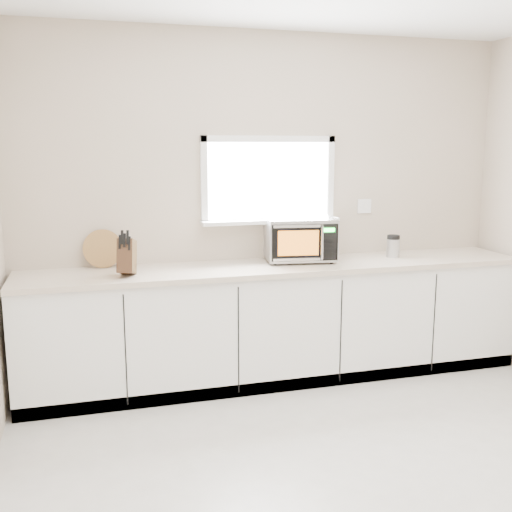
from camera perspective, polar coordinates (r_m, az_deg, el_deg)
name	(u,v)px	position (r m, az deg, el deg)	size (l,w,h in m)	color
ground	(376,494)	(3.48, 11.35, -21.35)	(4.00, 4.00, 0.00)	beige
back_wall	(268,203)	(4.84, 1.15, 5.02)	(4.00, 0.17, 2.70)	beige
cabinets	(278,324)	(4.74, 2.15, -6.49)	(3.92, 0.60, 0.88)	white
countertop	(279,267)	(4.62, 2.23, -1.06)	(3.92, 0.64, 0.04)	beige
microwave	(300,238)	(4.76, 4.19, 1.70)	(0.58, 0.50, 0.34)	black
knife_block	(127,256)	(4.29, -12.21, 0.01)	(0.16, 0.25, 0.33)	#443118
cutting_board	(103,249)	(4.62, -14.40, 0.68)	(0.29, 0.29, 0.02)	olive
coffee_grinder	(393,246)	(5.03, 12.93, 0.93)	(0.12, 0.12, 0.19)	#B5B7BC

